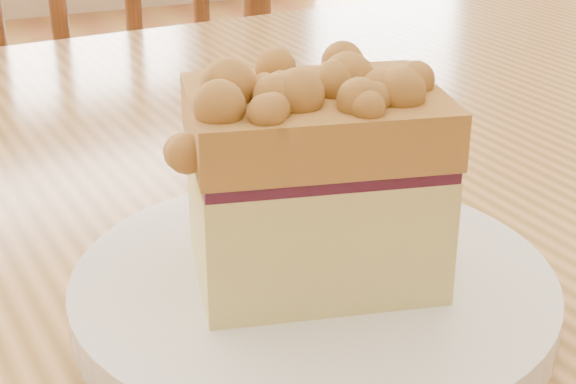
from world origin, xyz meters
The scene contains 4 objects.
cafe_table_main centered at (0.12, 0.12, 0.66)m, with size 1.41×1.01×0.75m.
cafe_chair_main centered at (0.07, 0.85, 0.47)m, with size 0.49×0.49×0.94m.
plate centered at (0.01, 0.00, 0.76)m, with size 0.23×0.23×0.02m.
cake_slice centered at (0.00, 0.00, 0.82)m, with size 0.12×0.10×0.11m.
Camera 1 is at (-0.15, -0.33, 0.97)m, focal length 55.00 mm.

